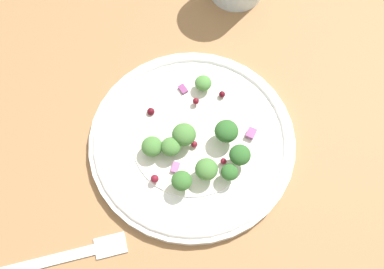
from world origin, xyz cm
name	(u,v)px	position (x,y,z in cm)	size (l,w,h in cm)	color
ground_plane	(216,151)	(0.00, 0.00, -1.00)	(180.00, 180.00, 2.00)	olive
plate	(192,140)	(2.18, 2.25, 0.86)	(25.66, 25.66, 1.70)	white
dressing_pool	(192,139)	(2.18, 2.25, 1.30)	(14.89, 14.89, 0.20)	white
broccoli_floret_0	(206,169)	(-2.65, 3.36, 3.26)	(2.67, 2.67, 2.70)	#9EC684
broccoli_floret_1	(240,155)	(-3.37, -0.83, 3.54)	(2.55, 2.55, 2.58)	#ADD18E
broccoli_floret_2	(203,83)	(7.49, -2.86, 2.54)	(2.16, 2.16, 2.19)	#8EB77A
broccoli_floret_3	(230,172)	(-4.35, 1.27, 3.08)	(2.02, 2.02, 2.04)	#9EC684
broccoli_floret_4	(225,130)	(0.24, -1.24, 3.51)	(2.87, 2.87, 2.91)	#8EB77A
broccoli_floret_5	(152,147)	(3.39, 7.15, 2.77)	(2.55, 2.55, 2.59)	#9EC684
broccoli_floret_6	(171,147)	(2.06, 5.33, 3.04)	(2.38, 2.38, 2.41)	#8EB77A
broccoli_floret_7	(184,135)	(2.44, 3.22, 3.32)	(2.88, 2.88, 2.92)	#8EB77A
broccoli_floret_8	(182,181)	(-2.26, 6.51, 3.22)	(2.40, 2.40, 2.43)	#ADD18E
cranberry_0	(196,101)	(6.01, -0.79, 2.14)	(0.81, 0.81, 0.81)	maroon
cranberry_1	(151,112)	(8.04, 4.69, 1.69)	(0.97, 0.97, 0.97)	#4C0A14
cranberry_2	(222,94)	(5.13, -4.23, 1.91)	(0.82, 0.82, 0.82)	#4C0A14
cranberry_3	(156,181)	(-0.40, 8.87, 2.09)	(0.96, 0.96, 0.96)	maroon
cranberry_4	(194,144)	(1.24, 2.53, 1.88)	(0.81, 0.81, 0.81)	maroon
cranberry_5	(223,161)	(-2.56, 0.82, 2.05)	(0.76, 0.76, 0.76)	maroon
onion_bit_0	(175,168)	(-0.04, 6.03, 1.69)	(0.83, 1.29, 0.47)	#A35B93
onion_bit_1	(251,133)	(-1.31, -4.16, 1.90)	(1.05, 1.35, 0.54)	#843D75
onion_bit_2	(183,89)	(8.65, -0.50, 1.61)	(0.82, 1.27, 0.37)	#843D75
fork	(56,259)	(-1.54, 23.00, 0.25)	(7.64, 18.20, 0.50)	silver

